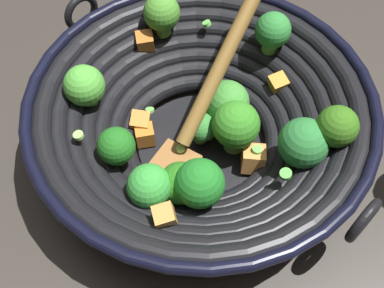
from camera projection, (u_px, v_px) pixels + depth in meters
The scene contains 2 objects.
ground_plane at pixel (200, 147), 0.65m from camera, with size 4.00×4.00×0.00m, color #332D28.
wok at pixel (202, 118), 0.59m from camera, with size 0.42×0.42×0.21m.
Camera 1 is at (-0.35, 0.09, 0.54)m, focal length 45.31 mm.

